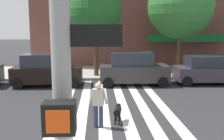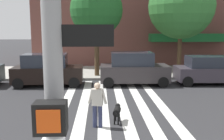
{
  "view_description": "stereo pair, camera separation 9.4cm",
  "coord_description": "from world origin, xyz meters",
  "px_view_note": "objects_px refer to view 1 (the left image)",
  "views": [
    {
      "loc": [
        -0.23,
        -2.96,
        3.51
      ],
      "look_at": [
        0.46,
        9.71,
        1.48
      ],
      "focal_mm": 41.24,
      "sensor_mm": 36.0,
      "label": 1
    },
    {
      "loc": [
        -0.14,
        -2.97,
        3.51
      ],
      "look_at": [
        0.46,
        9.71,
        1.48
      ],
      "focal_mm": 41.24,
      "sensor_mm": 36.0,
      "label": 2
    }
  ],
  "objects_px": {
    "parked_car_third_in_line": "(133,69)",
    "pedestrian_dog_walker": "(98,102)",
    "parked_car_behind_first": "(47,70)",
    "street_tree_nearest": "(96,10)",
    "traffic_light_pole": "(60,28)",
    "street_tree_middle": "(180,6)",
    "dog_on_leash": "(118,111)",
    "parked_car_fourth_in_line": "(211,70)"
  },
  "relations": [
    {
      "from": "parked_car_third_in_line",
      "to": "street_tree_middle",
      "type": "height_order",
      "value": "street_tree_middle"
    },
    {
      "from": "street_tree_nearest",
      "to": "dog_on_leash",
      "type": "height_order",
      "value": "street_tree_nearest"
    },
    {
      "from": "traffic_light_pole",
      "to": "pedestrian_dog_walker",
      "type": "height_order",
      "value": "traffic_light_pole"
    },
    {
      "from": "parked_car_behind_first",
      "to": "dog_on_leash",
      "type": "distance_m",
      "value": 7.74
    },
    {
      "from": "pedestrian_dog_walker",
      "to": "parked_car_behind_first",
      "type": "bearing_deg",
      "value": 114.05
    },
    {
      "from": "traffic_light_pole",
      "to": "street_tree_nearest",
      "type": "bearing_deg",
      "value": 89.31
    },
    {
      "from": "traffic_light_pole",
      "to": "parked_car_behind_first",
      "type": "xyz_separation_m",
      "value": [
        -2.85,
        13.68,
        -2.55
      ]
    },
    {
      "from": "parked_car_fourth_in_line",
      "to": "street_tree_middle",
      "type": "distance_m",
      "value": 5.65
    },
    {
      "from": "parked_car_behind_first",
      "to": "street_tree_nearest",
      "type": "xyz_separation_m",
      "value": [
        3.05,
        2.62,
        3.85
      ]
    },
    {
      "from": "parked_car_third_in_line",
      "to": "pedestrian_dog_walker",
      "type": "distance_m",
      "value": 7.45
    },
    {
      "from": "parked_car_behind_first",
      "to": "traffic_light_pole",
      "type": "bearing_deg",
      "value": -78.22
    },
    {
      "from": "traffic_light_pole",
      "to": "street_tree_nearest",
      "type": "xyz_separation_m",
      "value": [
        0.2,
        16.3,
        1.31
      ]
    },
    {
      "from": "parked_car_third_in_line",
      "to": "traffic_light_pole",
      "type": "bearing_deg",
      "value": -100.52
    },
    {
      "from": "traffic_light_pole",
      "to": "street_tree_middle",
      "type": "bearing_deg",
      "value": 69.16
    },
    {
      "from": "parked_car_fourth_in_line",
      "to": "pedestrian_dog_walker",
      "type": "height_order",
      "value": "parked_car_fourth_in_line"
    },
    {
      "from": "parked_car_third_in_line",
      "to": "pedestrian_dog_walker",
      "type": "relative_size",
      "value": 2.62
    },
    {
      "from": "parked_car_third_in_line",
      "to": "street_tree_nearest",
      "type": "distance_m",
      "value": 5.19
    },
    {
      "from": "traffic_light_pole",
      "to": "parked_car_fourth_in_line",
      "type": "bearing_deg",
      "value": 60.87
    },
    {
      "from": "pedestrian_dog_walker",
      "to": "parked_car_third_in_line",
      "type": "bearing_deg",
      "value": 72.66
    },
    {
      "from": "traffic_light_pole",
      "to": "parked_car_fourth_in_line",
      "type": "height_order",
      "value": "traffic_light_pole"
    },
    {
      "from": "parked_car_behind_first",
      "to": "street_tree_middle",
      "type": "distance_m",
      "value": 10.88
    },
    {
      "from": "traffic_light_pole",
      "to": "pedestrian_dog_walker",
      "type": "distance_m",
      "value": 7.07
    },
    {
      "from": "street_tree_nearest",
      "to": "street_tree_middle",
      "type": "bearing_deg",
      "value": 7.88
    },
    {
      "from": "parked_car_fourth_in_line",
      "to": "parked_car_behind_first",
      "type": "bearing_deg",
      "value": -179.98
    },
    {
      "from": "traffic_light_pole",
      "to": "street_tree_nearest",
      "type": "height_order",
      "value": "street_tree_nearest"
    },
    {
      "from": "parked_car_third_in_line",
      "to": "dog_on_leash",
      "type": "distance_m",
      "value": 6.85
    },
    {
      "from": "parked_car_behind_first",
      "to": "street_tree_nearest",
      "type": "height_order",
      "value": "street_tree_nearest"
    },
    {
      "from": "parked_car_third_in_line",
      "to": "pedestrian_dog_walker",
      "type": "xyz_separation_m",
      "value": [
        -2.22,
        -7.11,
        -0.08
      ]
    },
    {
      "from": "traffic_light_pole",
      "to": "dog_on_leash",
      "type": "relative_size",
      "value": 6.01
    },
    {
      "from": "traffic_light_pole",
      "to": "parked_car_third_in_line",
      "type": "bearing_deg",
      "value": 79.48
    },
    {
      "from": "dog_on_leash",
      "to": "parked_car_third_in_line",
      "type": "bearing_deg",
      "value": 77.42
    },
    {
      "from": "traffic_light_pole",
      "to": "dog_on_leash",
      "type": "xyz_separation_m",
      "value": [
        1.06,
        7.03,
        -3.08
      ]
    },
    {
      "from": "parked_car_fourth_in_line",
      "to": "street_tree_nearest",
      "type": "relative_size",
      "value": 0.73
    },
    {
      "from": "traffic_light_pole",
      "to": "parked_car_behind_first",
      "type": "distance_m",
      "value": 14.21
    },
    {
      "from": "parked_car_behind_first",
      "to": "street_tree_middle",
      "type": "xyz_separation_m",
      "value": [
        9.39,
        3.5,
        4.23
      ]
    },
    {
      "from": "parked_car_third_in_line",
      "to": "street_tree_nearest",
      "type": "xyz_separation_m",
      "value": [
        -2.34,
        2.62,
        3.82
      ]
    },
    {
      "from": "street_tree_middle",
      "to": "pedestrian_dog_walker",
      "type": "distance_m",
      "value": 13.02
    },
    {
      "from": "parked_car_behind_first",
      "to": "street_tree_middle",
      "type": "bearing_deg",
      "value": 20.42
    },
    {
      "from": "parked_car_fourth_in_line",
      "to": "street_tree_nearest",
      "type": "height_order",
      "value": "street_tree_nearest"
    },
    {
      "from": "traffic_light_pole",
      "to": "parked_car_behind_first",
      "type": "relative_size",
      "value": 1.35
    },
    {
      "from": "street_tree_middle",
      "to": "traffic_light_pole",
      "type": "bearing_deg",
      "value": -110.84
    },
    {
      "from": "pedestrian_dog_walker",
      "to": "street_tree_middle",
      "type": "bearing_deg",
      "value": 59.61
    }
  ]
}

